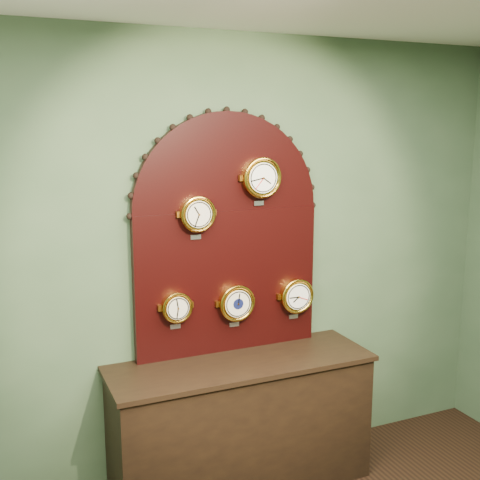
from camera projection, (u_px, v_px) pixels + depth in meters
name	position (u px, v px, depth m)	size (l,w,h in m)	color
wall_back	(224.00, 261.00, 3.79)	(4.00, 4.00, 0.00)	#415A3D
shop_counter	(241.00, 426.00, 3.74)	(1.60, 0.50, 0.80)	black
display_board	(227.00, 227.00, 3.70)	(1.26, 0.06, 1.53)	black
roman_clock	(197.00, 214.00, 3.54)	(0.22, 0.08, 0.27)	gold
arabic_clock	(261.00, 178.00, 3.66)	(0.25, 0.08, 0.30)	gold
hygrometer	(176.00, 307.00, 3.59)	(0.19, 0.08, 0.24)	gold
barometer	(236.00, 303.00, 3.74)	(0.23, 0.08, 0.28)	gold
tide_clock	(296.00, 296.00, 3.91)	(0.23, 0.08, 0.28)	gold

